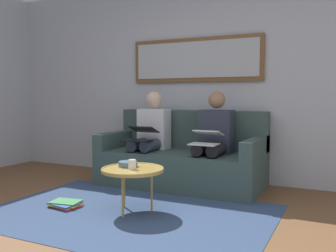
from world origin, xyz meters
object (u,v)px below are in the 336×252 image
Objects in this scene: framed_mirror at (195,60)px; coffee_table at (133,170)px; cup at (132,164)px; person_right at (150,134)px; bowl at (128,164)px; laptop_black at (141,134)px; couch at (183,159)px; person_left at (214,137)px; laptop_white at (206,138)px; magazine_stack at (65,204)px.

coffee_table is (-0.02, 1.61, -1.15)m from framed_mirror.
person_right is at bearing -69.13° from cup.
bowl is 0.94m from laptop_black.
couch is 1.10× the size of framed_mirror.
person_left is 1.00× the size of person_right.
coffee_table is 3.23× the size of bowl.
coffee_table is at bearing 71.20° from person_left.
cup is 0.24× the size of laptop_black.
person_right is (0.41, 0.07, 0.30)m from couch.
framed_mirror is 1.55× the size of person_right.
person_right is at bearing -16.27° from laptop_white.
magazine_stack is at bearing 64.35° from couch.
coffee_table is 1.52× the size of laptop_black.
magazine_stack is (1.07, 1.30, -0.58)m from person_left.
person_left is (-0.38, -1.17, 0.15)m from cup.
laptop_black reaches higher than coffee_table.
framed_mirror is at bearing -89.17° from coffee_table.
bowl is 0.51× the size of laptop_white.
couch is at bearing -88.90° from coffee_table.
person_right is (0.44, -1.15, 0.21)m from coffee_table.
person_right is 2.98× the size of laptop_black.
laptop_white reaches higher than cup.
bowl is 0.99m from laptop_white.
couch is 0.61m from laptop_white.
person_right is at bearing 47.80° from framed_mirror.
cup reaches higher than bowl.
bowl is at bearing 87.36° from framed_mirror.
bowl is at bearing 65.81° from person_left.
framed_mirror is 1.23m from laptop_white.
framed_mirror is 1.55× the size of person_left.
cup is at bearing 115.43° from laptop_black.
framed_mirror is 19.61× the size of cup.
couch is 21.53× the size of cup.
coffee_table is at bearing -167.56° from magazine_stack.
person_right reaches higher than magazine_stack.
person_left reaches higher than couch.
laptop_white reaches higher than magazine_stack.
coffee_table is 1.77× the size of magazine_stack.
magazine_stack is at bearing 50.49° from person_left.
laptop_black is at bearing -0.68° from laptop_white.
person_right is 3.45× the size of magazine_stack.
coffee_table is 0.51× the size of person_right.
person_left is 0.24m from laptop_white.
laptop_black is (0.34, -0.85, 0.19)m from bowl.
framed_mirror is at bearing -121.02° from laptop_black.
couch is at bearing -93.53° from bowl.
person_left is (-0.49, -1.08, 0.17)m from bowl.
laptop_white is at bearing -113.33° from coffee_table.
person_right is (0.83, 0.00, 0.00)m from person_left.
framed_mirror is 1.13m from person_right.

